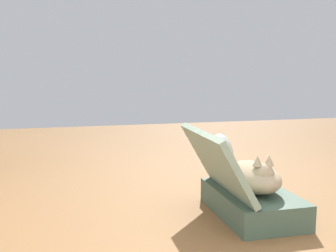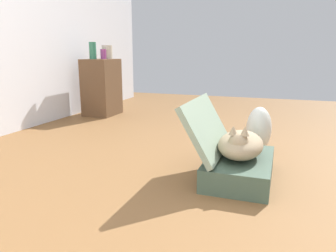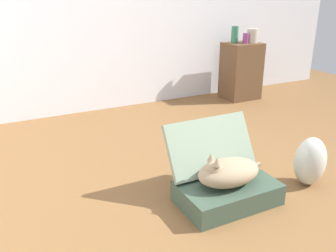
% 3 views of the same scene
% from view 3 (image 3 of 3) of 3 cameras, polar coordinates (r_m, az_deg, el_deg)
% --- Properties ---
extents(ground_plane, '(7.68, 7.68, 0.00)m').
position_cam_3_polar(ground_plane, '(2.67, 9.16, -9.85)').
color(ground_plane, brown).
rests_on(ground_plane, ground).
extents(suitcase_base, '(0.65, 0.40, 0.15)m').
position_cam_3_polar(suitcase_base, '(2.48, 9.37, -10.40)').
color(suitcase_base, '#384C3D').
rests_on(suitcase_base, ground).
extents(suitcase_lid, '(0.65, 0.23, 0.36)m').
position_cam_3_polar(suitcase_lid, '(2.53, 6.75, -3.16)').
color(suitcase_lid, gray).
rests_on(suitcase_lid, suitcase_base).
extents(cat, '(0.52, 0.28, 0.23)m').
position_cam_3_polar(cat, '(2.40, 9.40, -7.18)').
color(cat, '#998466').
rests_on(cat, suitcase_base).
extents(plastic_bag_white, '(0.25, 0.20, 0.37)m').
position_cam_3_polar(plastic_bag_white, '(2.81, 21.58, -5.22)').
color(plastic_bag_white, silver).
rests_on(plastic_bag_white, ground).
extents(side_table, '(0.44, 0.37, 0.72)m').
position_cam_3_polar(side_table, '(4.81, 11.47, 8.53)').
color(side_table, brown).
rests_on(side_table, ground).
extents(vase_tall, '(0.09, 0.09, 0.21)m').
position_cam_3_polar(vase_tall, '(4.69, 10.52, 14.05)').
color(vase_tall, '#2D7051').
rests_on(vase_tall, side_table).
extents(vase_short, '(0.14, 0.14, 0.17)m').
position_cam_3_polar(vase_short, '(4.77, 13.23, 13.75)').
color(vase_short, '#B7AD99').
rests_on(vase_short, side_table).
extents(vase_round, '(0.07, 0.07, 0.12)m').
position_cam_3_polar(vase_round, '(4.70, 12.20, 13.43)').
color(vase_round, '#8C387A').
rests_on(vase_round, side_table).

